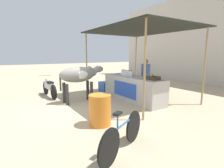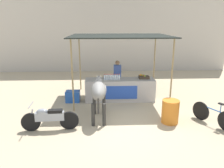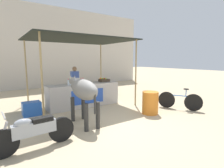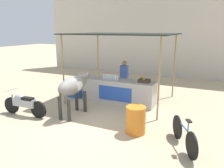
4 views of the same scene
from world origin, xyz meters
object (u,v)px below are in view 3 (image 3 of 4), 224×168
object	(u,v)px
vendor_behind_counter	(75,84)
cow	(83,91)
fruit_crate	(104,80)
stall_counter	(84,95)
motorcycle_parked	(34,131)
cooler_box	(32,109)
bicycle_leaning	(180,101)
water_barrel	(150,103)

from	to	relation	value
vendor_behind_counter	cow	xyz separation A→B (m)	(-0.83, -2.66, 0.18)
fruit_crate	cow	xyz separation A→B (m)	(-1.94, -1.96, 0.00)
stall_counter	motorcycle_parked	size ratio (longest dim) A/B	1.67
cooler_box	vendor_behind_counter	bearing A→B (deg)	23.09
stall_counter	bicycle_leaning	xyz separation A→B (m)	(2.92, -2.60, -0.13)
stall_counter	motorcycle_parked	distance (m)	3.65
cow	bicycle_leaning	bearing A→B (deg)	-10.26
vendor_behind_counter	bicycle_leaning	world-z (taller)	vendor_behind_counter
stall_counter	bicycle_leaning	bearing A→B (deg)	-41.65
cooler_box	water_barrel	size ratio (longest dim) A/B	0.74
cooler_box	motorcycle_parked	distance (m)	2.64
motorcycle_parked	water_barrel	bearing A→B (deg)	5.25
stall_counter	fruit_crate	bearing A→B (deg)	2.99
fruit_crate	motorcycle_parked	distance (m)	4.50
fruit_crate	bicycle_leaning	world-z (taller)	fruit_crate
stall_counter	fruit_crate	size ratio (longest dim) A/B	6.82
motorcycle_parked	bicycle_leaning	bearing A→B (deg)	1.12
fruit_crate	water_barrel	size ratio (longest dim) A/B	0.54
water_barrel	cow	xyz separation A→B (m)	(-2.43, 0.43, 0.63)
stall_counter	cooler_box	distance (m)	2.08
stall_counter	cooler_box	bearing A→B (deg)	-177.30
stall_counter	cooler_box	xyz separation A→B (m)	(-2.06, -0.10, -0.24)
vendor_behind_counter	motorcycle_parked	world-z (taller)	vendor_behind_counter
fruit_crate	cooler_box	bearing A→B (deg)	-177.20
stall_counter	bicycle_leaning	distance (m)	3.91
vendor_behind_counter	cooler_box	xyz separation A→B (m)	(-1.99, -0.85, -0.61)
vendor_behind_counter	bicycle_leaning	xyz separation A→B (m)	(2.99, -3.35, -0.50)
stall_counter	fruit_crate	world-z (taller)	fruit_crate
motorcycle_parked	cow	bearing A→B (deg)	26.92
vendor_behind_counter	cooler_box	size ratio (longest dim) A/B	2.75
stall_counter	motorcycle_parked	bearing A→B (deg)	-132.35
cow	motorcycle_parked	xyz separation A→B (m)	(-1.57, -0.80, -0.61)
cooler_box	motorcycle_parked	xyz separation A→B (m)	(-0.40, -2.60, 0.19)
stall_counter	bicycle_leaning	size ratio (longest dim) A/B	2.01
cow	motorcycle_parked	size ratio (longest dim) A/B	1.01
bicycle_leaning	fruit_crate	bearing A→B (deg)	125.26
cooler_box	fruit_crate	bearing A→B (deg)	2.80
water_barrel	cow	bearing A→B (deg)	170.01
vendor_behind_counter	cooler_box	world-z (taller)	vendor_behind_counter
water_barrel	stall_counter	bearing A→B (deg)	123.36
fruit_crate	motorcycle_parked	xyz separation A→B (m)	(-3.51, -2.76, -0.60)
cooler_box	water_barrel	distance (m)	4.24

